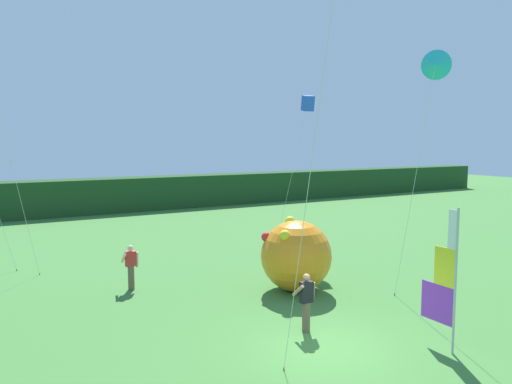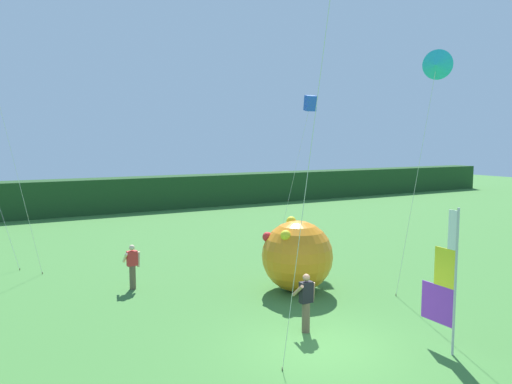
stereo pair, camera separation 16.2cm
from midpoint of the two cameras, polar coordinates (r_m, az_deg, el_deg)
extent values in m
plane|color=#3D7533|center=(12.89, 8.49, -17.78)|extent=(120.00, 120.00, 0.00)
cube|color=#1E421E|center=(36.97, -17.59, -0.40)|extent=(80.00, 2.40, 2.50)
cylinder|color=#B7B7BC|center=(12.70, 22.96, -9.87)|extent=(0.06, 0.06, 3.63)
cube|color=purple|center=(13.20, 21.04, -12.26)|extent=(0.02, 0.97, 0.97)
cube|color=yellow|center=(12.83, 21.84, -8.33)|extent=(0.02, 0.60, 0.97)
cube|color=white|center=(12.52, 22.67, -4.19)|extent=(0.02, 0.23, 0.97)
cylinder|color=brown|center=(13.59, 6.30, -14.58)|extent=(0.22, 0.22, 0.83)
cube|color=black|center=(13.36, 6.33, -11.75)|extent=(0.36, 0.20, 0.58)
sphere|color=#A37556|center=(13.24, 6.35, -10.07)|extent=(0.20, 0.20, 0.20)
cylinder|color=#A37556|center=(13.26, 5.35, -11.59)|extent=(0.09, 0.48, 0.42)
cylinder|color=#A37556|center=(13.50, 7.13, -11.72)|extent=(0.09, 0.14, 0.56)
cylinder|color=brown|center=(17.68, -14.19, -9.81)|extent=(0.22, 0.22, 0.85)
cube|color=red|center=(17.51, -14.25, -7.65)|extent=(0.36, 0.20, 0.52)
sphere|color=beige|center=(17.43, -14.28, -6.43)|extent=(0.20, 0.20, 0.20)
cylinder|color=beige|center=(17.51, -15.04, -7.55)|extent=(0.09, 0.48, 0.42)
cylinder|color=beige|center=(17.59, -13.52, -7.78)|extent=(0.09, 0.14, 0.56)
sphere|color=orange|center=(16.85, 5.21, -7.58)|extent=(2.47, 2.47, 2.47)
sphere|color=yellow|center=(16.99, 4.48, -3.48)|extent=(0.35, 0.35, 0.35)
sphere|color=yellow|center=(15.91, 3.83, -5.16)|extent=(0.35, 0.35, 0.35)
sphere|color=red|center=(16.68, 1.64, -5.35)|extent=(0.35, 0.35, 0.35)
cylinder|color=brown|center=(11.64, 3.58, -20.23)|extent=(0.03, 0.03, 0.08)
cylinder|color=silver|center=(9.08, 7.61, 9.39)|extent=(0.53, 3.01, 11.46)
cylinder|color=brown|center=(20.85, -23.84, -8.81)|extent=(0.03, 0.03, 0.08)
cylinder|color=silver|center=(19.91, -26.43, 2.39)|extent=(1.52, 0.57, 8.30)
cylinder|color=brown|center=(21.86, -26.07, -8.24)|extent=(0.03, 0.03, 0.08)
cylinder|color=brown|center=(17.22, 16.56, -11.64)|extent=(0.03, 0.03, 0.08)
cylinder|color=silver|center=(16.06, 18.65, 0.49)|extent=(0.02, 1.33, 7.47)
cone|color=#23B2C6|center=(15.72, 20.96, 13.95)|extent=(0.83, 0.99, 0.93)
cylinder|color=brown|center=(23.24, 2.74, -6.80)|extent=(0.03, 0.03, 0.08)
cylinder|color=silver|center=(22.72, 4.68, 1.67)|extent=(1.27, 0.85, 6.96)
cube|color=blue|center=(22.74, 6.68, 10.44)|extent=(0.57, 0.66, 0.77)
camera|label=1|loc=(0.08, -89.65, 0.04)|focal=33.66mm
camera|label=2|loc=(0.08, 90.35, -0.04)|focal=33.66mm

